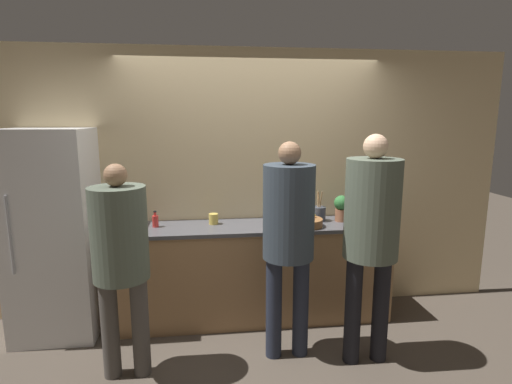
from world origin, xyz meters
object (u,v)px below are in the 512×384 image
object	(u,v)px
cup_white	(136,222)
cup_yellow	(214,219)
potted_plant	(341,207)
refrigerator	(54,234)
person_center	(288,228)
utensil_crock	(319,213)
bottle_red	(155,221)
person_right	(371,225)
fruit_bowl	(306,222)
person_left	(120,250)

from	to	relation	value
cup_white	cup_yellow	size ratio (longest dim) A/B	0.93
potted_plant	refrigerator	bearing A→B (deg)	-178.36
person_center	utensil_crock	distance (m)	0.87
bottle_red	potted_plant	bearing A→B (deg)	0.02
person_right	utensil_crock	bearing A→B (deg)	100.15
fruit_bowl	potted_plant	size ratio (longest dim) A/B	1.20
cup_white	potted_plant	distance (m)	1.97
person_right	cup_white	distance (m)	2.12
fruit_bowl	cup_yellow	bearing A→B (deg)	167.48
utensil_crock	cup_yellow	xyz separation A→B (m)	(-1.03, 0.00, -0.02)
refrigerator	utensil_crock	distance (m)	2.44
person_left	utensil_crock	size ratio (longest dim) A/B	5.56
person_center	bottle_red	size ratio (longest dim) A/B	11.57
refrigerator	cup_white	xyz separation A→B (m)	(0.69, 0.12, 0.06)
bottle_red	cup_white	xyz separation A→B (m)	(-0.19, 0.05, -0.01)
fruit_bowl	utensil_crock	world-z (taller)	utensil_crock
person_center	fruit_bowl	xyz separation A→B (m)	(0.28, 0.55, -0.11)
person_center	cup_yellow	world-z (taller)	person_center
cup_white	person_center	bearing A→B (deg)	-29.80
refrigerator	person_right	xyz separation A→B (m)	(2.60, -0.77, 0.21)
person_right	bottle_red	xyz separation A→B (m)	(-1.73, 0.85, -0.13)
person_center	utensil_crock	world-z (taller)	person_center
person_left	bottle_red	world-z (taller)	person_left
refrigerator	person_center	xyz separation A→B (m)	(1.98, -0.62, 0.16)
cup_white	utensil_crock	bearing A→B (deg)	-0.37
fruit_bowl	refrigerator	bearing A→B (deg)	178.09
person_center	potted_plant	distance (m)	0.97
refrigerator	person_right	distance (m)	2.72
person_center	potted_plant	bearing A→B (deg)	46.18
person_center	person_right	size ratio (longest dim) A/B	0.97
bottle_red	refrigerator	bearing A→B (deg)	-175.06
person_left	cup_yellow	xyz separation A→B (m)	(0.69, 0.85, -0.01)
person_right	fruit_bowl	world-z (taller)	person_right
person_center	cup_white	xyz separation A→B (m)	(-1.30, 0.74, -0.10)
person_right	utensil_crock	world-z (taller)	person_right
bottle_red	utensil_crock	bearing A→B (deg)	1.29
person_left	potted_plant	size ratio (longest dim) A/B	6.38
person_right	cup_white	xyz separation A→B (m)	(-1.91, 0.89, -0.14)
person_left	potted_plant	distance (m)	2.10
person_center	person_right	xyz separation A→B (m)	(0.61, -0.15, 0.04)
person_center	cup_white	bearing A→B (deg)	150.20
utensil_crock	bottle_red	world-z (taller)	utensil_crock
utensil_crock	person_right	bearing A→B (deg)	-79.85
refrigerator	person_left	size ratio (longest dim) A/B	1.14
person_right	refrigerator	bearing A→B (deg)	163.45
person_right	utensil_crock	distance (m)	0.90
person_left	bottle_red	bearing A→B (deg)	79.47
person_left	refrigerator	bearing A→B (deg)	134.58
fruit_bowl	bottle_red	bearing A→B (deg)	173.83
fruit_bowl	potted_plant	xyz separation A→B (m)	(0.39, 0.15, 0.10)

